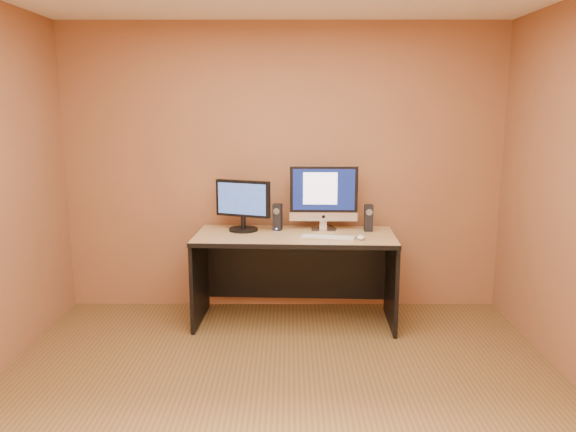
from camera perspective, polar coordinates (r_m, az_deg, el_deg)
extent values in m
plane|color=brown|center=(3.63, -0.79, -19.78)|extent=(4.00, 4.00, 0.00)
cube|color=silver|center=(4.65, 4.07, -2.18)|extent=(0.47, 0.22, 0.02)
ellipsoid|color=white|center=(4.65, 7.43, -2.14)|extent=(0.08, 0.12, 0.04)
cylinder|color=black|center=(5.11, 4.44, -1.04)|extent=(0.08, 0.22, 0.01)
cylinder|color=black|center=(5.07, 3.11, -1.13)|extent=(0.08, 0.18, 0.01)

